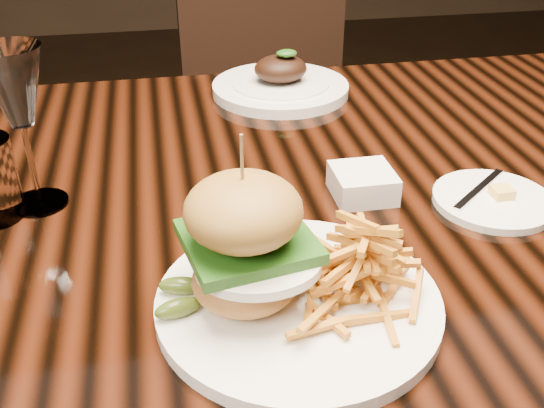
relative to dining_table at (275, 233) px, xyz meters
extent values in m
cube|color=black|center=(0.00, 0.00, 0.06)|extent=(1.60, 0.90, 0.04)
cylinder|color=white|center=(-0.02, -0.25, 0.08)|extent=(0.28, 0.28, 0.01)
ellipsoid|color=olive|center=(-0.08, -0.25, 0.11)|extent=(0.10, 0.10, 0.05)
ellipsoid|color=white|center=(-0.07, -0.26, 0.14)|extent=(0.12, 0.09, 0.01)
ellipsoid|color=orange|center=(-0.04, -0.27, 0.15)|extent=(0.02, 0.02, 0.01)
cube|color=#296218|center=(-0.08, -0.25, 0.15)|extent=(0.14, 0.13, 0.01)
ellipsoid|color=brown|center=(-0.08, -0.25, 0.19)|extent=(0.11, 0.11, 0.07)
cylinder|color=olive|center=(-0.08, -0.25, 0.23)|extent=(0.00, 0.00, 0.08)
ellipsoid|color=#2F4512|center=(-0.14, -0.26, 0.10)|extent=(0.05, 0.03, 0.02)
ellipsoid|color=#2F4512|center=(-0.14, -0.23, 0.10)|extent=(0.05, 0.03, 0.02)
cylinder|color=white|center=(0.26, -0.10, 0.08)|extent=(0.15, 0.15, 0.01)
cube|color=#F9CF51|center=(0.27, -0.10, 0.09)|extent=(0.03, 0.03, 0.01)
cube|color=silver|center=(0.25, -0.08, 0.09)|extent=(0.11, 0.09, 0.00)
cube|color=white|center=(0.11, -0.05, 0.09)|extent=(0.09, 0.09, 0.04)
cylinder|color=white|center=(-0.30, 0.01, 0.08)|extent=(0.07, 0.07, 0.00)
cylinder|color=white|center=(-0.30, 0.01, 0.13)|extent=(0.01, 0.01, 0.11)
cone|color=white|center=(-0.30, 0.01, 0.23)|extent=(0.08, 0.08, 0.09)
cylinder|color=white|center=(0.07, 0.33, 0.09)|extent=(0.24, 0.24, 0.02)
cylinder|color=white|center=(0.07, 0.33, 0.09)|extent=(0.17, 0.17, 0.02)
ellipsoid|color=black|center=(0.07, 0.33, 0.12)|extent=(0.09, 0.08, 0.05)
ellipsoid|color=#296218|center=(0.08, 0.32, 0.15)|extent=(0.04, 0.03, 0.01)
cube|color=black|center=(0.16, 0.80, -0.22)|extent=(0.47, 0.47, 0.06)
cube|color=black|center=(0.16, 1.01, 0.03)|extent=(0.46, 0.06, 0.50)
cylinder|color=black|center=(-0.02, 0.61, -0.45)|extent=(0.04, 0.04, 0.45)
cylinder|color=black|center=(0.35, 0.61, -0.45)|extent=(0.04, 0.04, 0.45)
cylinder|color=black|center=(-0.03, 0.99, -0.45)|extent=(0.04, 0.04, 0.45)
cylinder|color=black|center=(0.35, 0.99, -0.45)|extent=(0.04, 0.04, 0.45)
camera|label=1|loc=(-0.14, -0.73, 0.49)|focal=42.00mm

